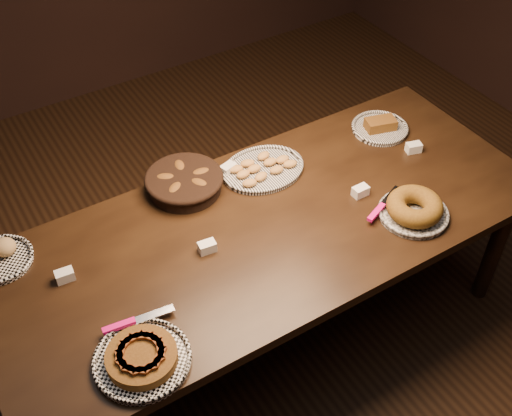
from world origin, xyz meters
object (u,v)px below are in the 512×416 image
madeleine_platter (263,169)px  bundt_cake_plate (414,209)px  buffet_table (269,236)px  apple_tart_plate (142,358)px

madeleine_platter → bundt_cake_plate: (0.39, -0.58, 0.02)m
buffet_table → bundt_cake_plate: size_ratio=6.78×
bundt_cake_plate → buffet_table: bearing=172.1°
madeleine_platter → apple_tart_plate: bearing=-124.8°
apple_tart_plate → buffet_table: bearing=16.6°
apple_tart_plate → madeleine_platter: (0.89, 0.64, -0.01)m
buffet_table → madeleine_platter: (0.16, 0.30, 0.09)m
buffet_table → madeleine_platter: madeleine_platter is taller
buffet_table → bundt_cake_plate: (0.54, -0.28, 0.11)m
apple_tart_plate → bundt_cake_plate: 1.28m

